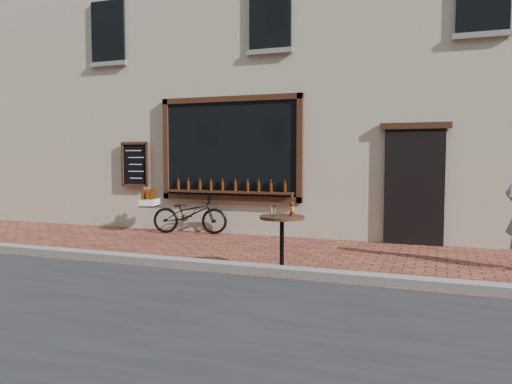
% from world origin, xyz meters
% --- Properties ---
extents(ground, '(90.00, 90.00, 0.00)m').
position_xyz_m(ground, '(0.00, 0.00, 0.00)').
color(ground, '#5E271E').
rests_on(ground, ground).
extents(kerb, '(90.00, 0.25, 0.12)m').
position_xyz_m(kerb, '(0.00, 0.20, 0.06)').
color(kerb, slate).
rests_on(kerb, ground).
extents(shop_building, '(28.00, 6.20, 10.00)m').
position_xyz_m(shop_building, '(0.00, 6.50, 5.00)').
color(shop_building, '#B8A891').
rests_on(shop_building, ground).
extents(cargo_bicycle, '(1.97, 0.95, 0.93)m').
position_xyz_m(cargo_bicycle, '(-2.79, 3.19, 0.44)').
color(cargo_bicycle, black).
rests_on(cargo_bicycle, ground).
extents(bistro_table, '(0.65, 0.65, 1.11)m').
position_xyz_m(bistro_table, '(0.25, 0.35, 0.59)').
color(bistro_table, black).
rests_on(bistro_table, ground).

